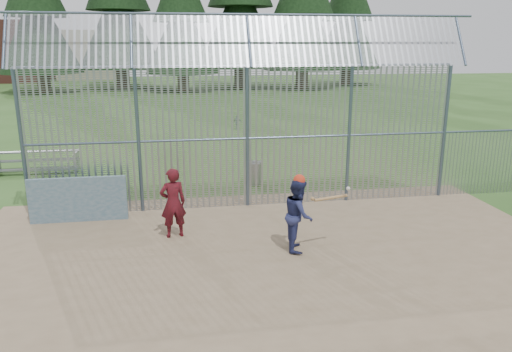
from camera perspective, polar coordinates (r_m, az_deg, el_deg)
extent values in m
plane|color=#2D511E|center=(11.38, 1.66, -8.94)|extent=(120.00, 120.00, 0.00)
cube|color=#756047|center=(10.93, 2.16, -9.95)|extent=(14.00, 10.00, 0.02)
cube|color=#38566B|center=(13.95, -19.65, -2.55)|extent=(2.50, 0.12, 1.20)
imported|color=navy|center=(11.35, 4.88, -4.43)|extent=(0.77, 0.91, 1.66)
imported|color=maroon|center=(12.20, -9.46, -3.04)|extent=(0.70, 0.54, 1.72)
imported|color=slate|center=(27.11, -2.13, 6.12)|extent=(0.51, 0.36, 0.81)
sphere|color=red|center=(11.11, 4.97, -0.48)|extent=(0.27, 0.27, 0.27)
cylinder|color=#AA7F4C|center=(11.27, 8.57, -2.48)|extent=(0.83, 0.30, 0.07)
sphere|color=#AA7F4C|center=(11.15, 6.46, -2.60)|extent=(0.09, 0.09, 0.09)
sphere|color=white|center=(11.31, 10.50, -1.41)|extent=(0.09, 0.09, 0.09)
cylinder|color=gray|center=(16.76, -0.18, 0.29)|extent=(0.52, 0.52, 0.70)
cylinder|color=#9EA0A5|center=(16.67, -0.18, 1.52)|extent=(0.56, 0.56, 0.05)
sphere|color=#9EA0A5|center=(16.66, -0.18, 1.68)|extent=(0.10, 0.10, 0.10)
cube|color=gray|center=(19.60, -23.99, 0.70)|extent=(3.00, 0.25, 0.05)
cube|color=gray|center=(19.88, -23.82, 1.64)|extent=(3.00, 0.25, 0.05)
cube|color=slate|center=(20.16, -23.66, 2.56)|extent=(3.00, 0.25, 0.05)
cube|color=gray|center=(19.59, -19.83, 1.56)|extent=(0.06, 0.90, 0.70)
cylinder|color=#47566B|center=(14.51, -25.18, 3.19)|extent=(0.10, 0.10, 4.00)
cylinder|color=#47566B|center=(13.99, -13.27, 3.83)|extent=(0.10, 0.10, 4.00)
cylinder|color=#47566B|center=(14.10, -0.99, 4.32)|extent=(0.10, 0.10, 4.00)
cylinder|color=#47566B|center=(14.82, 10.59, 4.60)|extent=(0.10, 0.10, 4.00)
cylinder|color=#47566B|center=(16.09, 20.74, 4.69)|extent=(0.10, 0.10, 4.00)
cylinder|color=#47566B|center=(13.86, -1.03, 12.47)|extent=(12.00, 0.07, 0.07)
cylinder|color=#47566B|center=(14.10, -0.99, 4.32)|extent=(12.00, 0.06, 0.06)
cube|color=gray|center=(14.10, -0.99, 4.32)|extent=(12.00, 0.02, 4.00)
cube|color=gray|center=(13.47, -0.81, 15.16)|extent=(12.00, 0.77, 1.31)
cylinder|color=#47566B|center=(16.28, 20.41, 1.24)|extent=(0.08, 0.08, 2.00)
cylinder|color=#332319|center=(51.71, -23.15, 10.49)|extent=(1.19, 1.19, 3.06)
cylinder|color=#332319|center=(53.51, -15.00, 11.49)|extent=(1.33, 1.33, 3.42)
cylinder|color=#332319|center=(49.31, -8.32, 11.25)|extent=(1.12, 1.12, 2.88)
cylinder|color=#332319|center=(52.74, -1.74, 12.03)|extent=(1.40, 1.40, 3.60)
cylinder|color=#332319|center=(51.95, 5.28, 11.73)|extent=(1.26, 1.26, 3.24)
cylinder|color=#332319|center=(57.52, 10.18, 11.80)|extent=(1.19, 1.19, 3.06)
cube|color=brown|center=(68.20, -27.09, 12.57)|extent=(10.00, 8.00, 7.00)
cube|color=#B2A58C|center=(68.95, -18.16, 13.04)|extent=(8.00, 7.00, 6.00)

